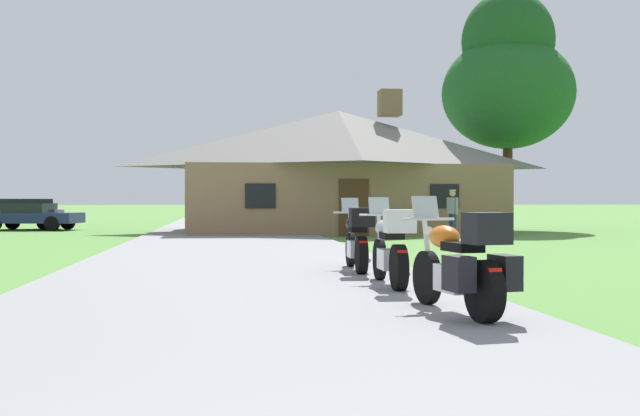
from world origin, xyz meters
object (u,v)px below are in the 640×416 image
(motorcycle_black_farthest_in_row, at_px, (357,239))
(bystander_gray_shirt_near_lodge, at_px, (452,211))
(motorcycle_orange_nearest_to_camera, at_px, (463,265))
(parked_navy_sedan_far_left, at_px, (31,216))
(tree_right_of_lodge, at_px, (508,78))
(motorcycle_silver_second_in_row, at_px, (391,248))
(parked_white_suv_far_left, at_px, (13,213))

(motorcycle_black_farthest_in_row, relative_size, bystander_gray_shirt_near_lodge, 1.24)
(motorcycle_orange_nearest_to_camera, height_order, parked_navy_sedan_far_left, motorcycle_orange_nearest_to_camera)
(bystander_gray_shirt_near_lodge, xyz_separation_m, tree_right_of_lodge, (5.21, 8.44, 6.02))
(motorcycle_silver_second_in_row, relative_size, tree_right_of_lodge, 0.19)
(motorcycle_silver_second_in_row, bearing_deg, parked_white_suv_far_left, 116.27)
(bystander_gray_shirt_near_lodge, distance_m, tree_right_of_lodge, 11.60)
(motorcycle_orange_nearest_to_camera, relative_size, motorcycle_black_farthest_in_row, 1.00)
(motorcycle_black_farthest_in_row, bearing_deg, parked_white_suv_far_left, 119.41)
(tree_right_of_lodge, bearing_deg, motorcycle_orange_nearest_to_camera, -111.99)
(motorcycle_silver_second_in_row, height_order, motorcycle_black_farthest_in_row, same)
(bystander_gray_shirt_near_lodge, height_order, tree_right_of_lodge, tree_right_of_lodge)
(tree_right_of_lodge, bearing_deg, parked_white_suv_far_left, 173.80)
(parked_navy_sedan_far_left, bearing_deg, motorcycle_black_farthest_in_row, -142.34)
(motorcycle_orange_nearest_to_camera, xyz_separation_m, motorcycle_silver_second_in_row, (-0.15, 2.92, 0.01))
(motorcycle_silver_second_in_row, distance_m, motorcycle_black_farthest_in_row, 2.45)
(motorcycle_black_farthest_in_row, bearing_deg, bystander_gray_shirt_near_lodge, 67.70)
(motorcycle_orange_nearest_to_camera, bearing_deg, tree_right_of_lodge, 59.66)
(motorcycle_black_farthest_in_row, distance_m, parked_navy_sedan_far_left, 24.56)
(bystander_gray_shirt_near_lodge, bearing_deg, motorcycle_silver_second_in_row, -41.93)
(bystander_gray_shirt_near_lodge, distance_m, parked_white_suv_far_left, 20.43)
(motorcycle_orange_nearest_to_camera, distance_m, parked_navy_sedan_far_left, 29.55)
(motorcycle_silver_second_in_row, bearing_deg, motorcycle_black_farthest_in_row, 92.67)
(motorcycle_silver_second_in_row, distance_m, parked_navy_sedan_far_left, 26.81)
(bystander_gray_shirt_near_lodge, bearing_deg, motorcycle_orange_nearest_to_camera, -38.28)
(motorcycle_silver_second_in_row, relative_size, parked_white_suv_far_left, 0.43)
(motorcycle_black_farthest_in_row, xyz_separation_m, tree_right_of_lodge, (10.64, 20.45, 6.35))
(motorcycle_orange_nearest_to_camera, bearing_deg, motorcycle_black_farthest_in_row, 83.95)
(motorcycle_black_farthest_in_row, height_order, bystander_gray_shirt_near_lodge, bystander_gray_shirt_near_lodge)
(bystander_gray_shirt_near_lodge, bearing_deg, motorcycle_black_farthest_in_row, -45.91)
(motorcycle_silver_second_in_row, distance_m, tree_right_of_lodge, 26.01)
(parked_navy_sedan_far_left, bearing_deg, tree_right_of_lodge, -82.76)
(motorcycle_silver_second_in_row, bearing_deg, motorcycle_orange_nearest_to_camera, -86.03)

